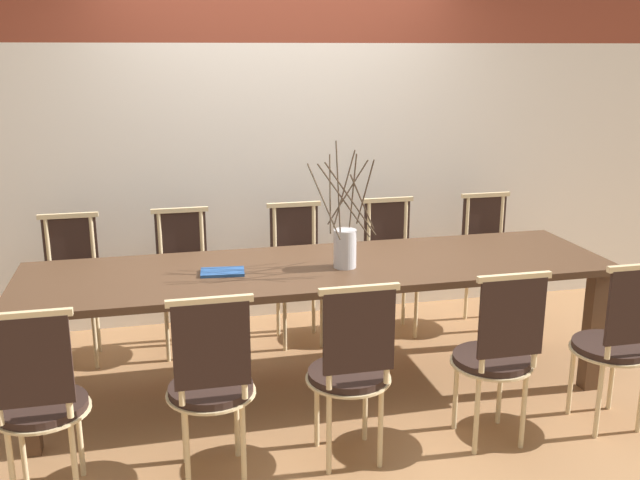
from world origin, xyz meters
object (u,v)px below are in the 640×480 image
Objects in this scene: chair_near_center at (351,366)px; chair_far_center at (298,269)px; dining_table at (320,279)px; vase_centerpiece at (345,245)px; book_stack at (223,272)px.

chair_near_center is 1.00× the size of chair_far_center.
chair_far_center is at bearing 87.85° from chair_near_center.
dining_table is at bearing 87.72° from chair_near_center.
book_stack is (-0.68, 0.04, -0.12)m from vase_centerpiece.
chair_far_center is (0.03, 0.78, -0.18)m from dining_table.
chair_near_center is 0.96m from book_stack.
chair_far_center is (0.06, 1.57, 0.00)m from chair_near_center.
chair_near_center is 3.80× the size of book_stack.
book_stack is (-0.58, -0.81, 0.27)m from chair_far_center.
chair_near_center and chair_far_center have the same top height.
chair_near_center reaches higher than dining_table.
dining_table is 13.36× the size of book_stack.
dining_table is at bearing 2.50° from book_stack.
chair_near_center is at bearing 87.85° from chair_far_center.
vase_centerpiece reaches higher than chair_far_center.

